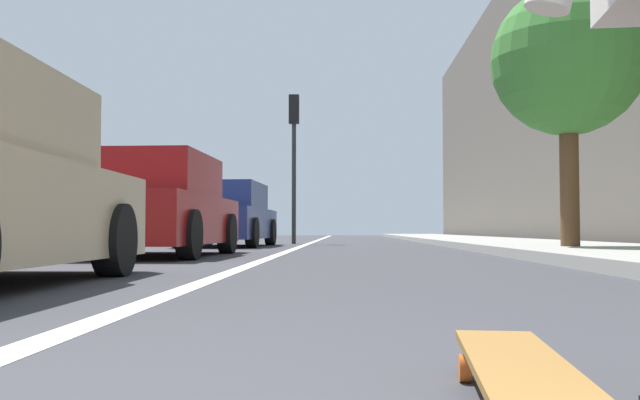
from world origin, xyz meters
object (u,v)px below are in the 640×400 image
Objects in this scene: street_tree_mid at (568,62)px; skateboard at (517,369)px; parked_car_far at (228,216)px; traffic_light at (294,141)px; parked_car_mid at (155,208)px.

skateboard is at bearing 161.92° from street_tree_mid.
parked_car_far is 3.93m from traffic_light.
parked_car_far is (6.21, -0.02, 0.00)m from parked_car_mid.
skateboard is 0.20× the size of street_tree_mid.
parked_car_mid is at bearing 96.79° from street_tree_mid.
traffic_light reaches higher than skateboard.
traffic_light is at bearing -8.41° from parked_car_mid.
parked_car_far reaches higher than parked_car_mid.
skateboard is 15.28m from parked_car_far.
skateboard is 0.21× the size of parked_car_mid.
parked_car_mid is 0.92× the size of parked_car_far.
parked_car_mid is at bearing 179.81° from parked_car_far.
parked_car_far is at bearing 11.95° from skateboard.
skateboard is at bearing -168.05° from parked_car_far.
skateboard is at bearing -174.20° from traffic_light.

